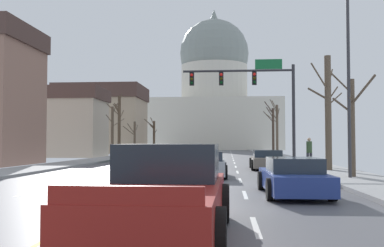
{
  "coord_description": "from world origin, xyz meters",
  "views": [
    {
      "loc": [
        2.96,
        -17.21,
        1.66
      ],
      "look_at": [
        -0.29,
        22.78,
        3.36
      ],
      "focal_mm": 40.92,
      "sensor_mm": 36.0,
      "label": 1
    }
  ],
  "objects_px": {
    "pedestrian_00": "(309,151)",
    "sedan_oncoming_00": "(131,155)",
    "sedan_near_00": "(267,160)",
    "sedan_near_02": "(293,177)",
    "street_lamp_right": "(342,62)",
    "signal_gantry": "(254,88)",
    "sedan_oncoming_02": "(193,150)",
    "pickup_truck_near_03": "(164,196)",
    "sedan_near_01": "(205,165)",
    "sedan_oncoming_01": "(153,152)"
  },
  "relations": [
    {
      "from": "signal_gantry",
      "to": "sedan_oncoming_00",
      "type": "relative_size",
      "value": 1.77
    },
    {
      "from": "sedan_near_00",
      "to": "sedan_near_01",
      "type": "xyz_separation_m",
      "value": [
        -3.46,
        -6.24,
        0.03
      ]
    },
    {
      "from": "street_lamp_right",
      "to": "sedan_near_01",
      "type": "relative_size",
      "value": 1.89
    },
    {
      "from": "signal_gantry",
      "to": "street_lamp_right",
      "type": "height_order",
      "value": "street_lamp_right"
    },
    {
      "from": "sedan_oncoming_00",
      "to": "signal_gantry",
      "type": "bearing_deg",
      "value": -26.02
    },
    {
      "from": "sedan_near_01",
      "to": "pedestrian_00",
      "type": "bearing_deg",
      "value": 46.2
    },
    {
      "from": "signal_gantry",
      "to": "sedan_near_01",
      "type": "xyz_separation_m",
      "value": [
        -2.95,
        -10.32,
        -4.9
      ]
    },
    {
      "from": "signal_gantry",
      "to": "pickup_truck_near_03",
      "type": "xyz_separation_m",
      "value": [
        -3.01,
        -23.42,
        -4.76
      ]
    },
    {
      "from": "signal_gantry",
      "to": "sedan_near_01",
      "type": "relative_size",
      "value": 1.76
    },
    {
      "from": "sedan_near_01",
      "to": "sedan_near_02",
      "type": "bearing_deg",
      "value": -65.6
    },
    {
      "from": "sedan_oncoming_02",
      "to": "pedestrian_00",
      "type": "height_order",
      "value": "pedestrian_00"
    },
    {
      "from": "sedan_oncoming_01",
      "to": "pedestrian_00",
      "type": "xyz_separation_m",
      "value": [
        12.95,
        -19.88,
        0.58
      ]
    },
    {
      "from": "sedan_oncoming_02",
      "to": "pedestrian_00",
      "type": "distance_m",
      "value": 35.11
    },
    {
      "from": "signal_gantry",
      "to": "pedestrian_00",
      "type": "height_order",
      "value": "signal_gantry"
    },
    {
      "from": "sedan_near_02",
      "to": "pickup_truck_near_03",
      "type": "height_order",
      "value": "pickup_truck_near_03"
    },
    {
      "from": "sedan_near_00",
      "to": "pickup_truck_near_03",
      "type": "distance_m",
      "value": 19.66
    },
    {
      "from": "sedan_oncoming_02",
      "to": "sedan_near_02",
      "type": "bearing_deg",
      "value": -81.64
    },
    {
      "from": "street_lamp_right",
      "to": "signal_gantry",
      "type": "bearing_deg",
      "value": 104.55
    },
    {
      "from": "pickup_truck_near_03",
      "to": "signal_gantry",
      "type": "bearing_deg",
      "value": 82.67
    },
    {
      "from": "sedan_near_02",
      "to": "sedan_oncoming_02",
      "type": "bearing_deg",
      "value": 98.36
    },
    {
      "from": "sedan_near_01",
      "to": "sedan_oncoming_02",
      "type": "bearing_deg",
      "value": 95.4
    },
    {
      "from": "signal_gantry",
      "to": "pickup_truck_near_03",
      "type": "distance_m",
      "value": 24.09
    },
    {
      "from": "sedan_near_01",
      "to": "signal_gantry",
      "type": "bearing_deg",
      "value": 74.03
    },
    {
      "from": "signal_gantry",
      "to": "sedan_near_00",
      "type": "relative_size",
      "value": 1.77
    },
    {
      "from": "sedan_near_01",
      "to": "pickup_truck_near_03",
      "type": "height_order",
      "value": "pickup_truck_near_03"
    },
    {
      "from": "sedan_near_02",
      "to": "sedan_oncoming_02",
      "type": "distance_m",
      "value": 47.27
    },
    {
      "from": "street_lamp_right",
      "to": "sedan_oncoming_02",
      "type": "xyz_separation_m",
      "value": [
        -9.79,
        41.41,
        -4.56
      ]
    },
    {
      "from": "pickup_truck_near_03",
      "to": "sedan_oncoming_01",
      "type": "relative_size",
      "value": 1.16
    },
    {
      "from": "sedan_oncoming_01",
      "to": "sedan_oncoming_02",
      "type": "relative_size",
      "value": 1.08
    },
    {
      "from": "signal_gantry",
      "to": "street_lamp_right",
      "type": "distance_m",
      "value": 12.17
    },
    {
      "from": "pickup_truck_near_03",
      "to": "sedan_oncoming_01",
      "type": "bearing_deg",
      "value": 99.98
    },
    {
      "from": "sedan_near_01",
      "to": "pickup_truck_near_03",
      "type": "relative_size",
      "value": 0.84
    },
    {
      "from": "sedan_oncoming_00",
      "to": "pickup_truck_near_03",
      "type": "bearing_deg",
      "value": -76.25
    },
    {
      "from": "sedan_oncoming_02",
      "to": "pedestrian_00",
      "type": "bearing_deg",
      "value": -73.85
    },
    {
      "from": "sedan_oncoming_02",
      "to": "pedestrian_00",
      "type": "xyz_separation_m",
      "value": [
        9.76,
        -33.71,
        0.58
      ]
    },
    {
      "from": "street_lamp_right",
      "to": "sedan_near_02",
      "type": "distance_m",
      "value": 7.62
    },
    {
      "from": "sedan_near_00",
      "to": "sedan_oncoming_00",
      "type": "distance_m",
      "value": 13.74
    },
    {
      "from": "sedan_near_00",
      "to": "sedan_near_02",
      "type": "bearing_deg",
      "value": -91.64
    },
    {
      "from": "sedan_oncoming_01",
      "to": "sedan_oncoming_02",
      "type": "xyz_separation_m",
      "value": [
        3.19,
        13.83,
        -0.0
      ]
    },
    {
      "from": "street_lamp_right",
      "to": "sedan_oncoming_01",
      "type": "bearing_deg",
      "value": 115.19
    },
    {
      "from": "pedestrian_00",
      "to": "sedan_oncoming_00",
      "type": "bearing_deg",
      "value": 145.46
    },
    {
      "from": "sedan_near_02",
      "to": "pedestrian_00",
      "type": "relative_size",
      "value": 2.57
    },
    {
      "from": "sedan_near_00",
      "to": "sedan_near_02",
      "type": "distance_m",
      "value": 13.06
    },
    {
      "from": "signal_gantry",
      "to": "sedan_near_02",
      "type": "bearing_deg",
      "value": -89.53
    },
    {
      "from": "street_lamp_right",
      "to": "pickup_truck_near_03",
      "type": "xyz_separation_m",
      "value": [
        -6.07,
        -11.65,
        -4.4
      ]
    },
    {
      "from": "street_lamp_right",
      "to": "sedan_oncoming_02",
      "type": "bearing_deg",
      "value": 103.3
    },
    {
      "from": "sedan_near_00",
      "to": "sedan_near_01",
      "type": "distance_m",
      "value": 7.13
    },
    {
      "from": "sedan_oncoming_00",
      "to": "pedestrian_00",
      "type": "distance_m",
      "value": 15.75
    },
    {
      "from": "street_lamp_right",
      "to": "sedan_near_00",
      "type": "bearing_deg",
      "value": 108.3
    },
    {
      "from": "signal_gantry",
      "to": "sedan_oncoming_00",
      "type": "height_order",
      "value": "signal_gantry"
    }
  ]
}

